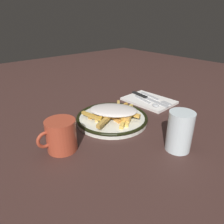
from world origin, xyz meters
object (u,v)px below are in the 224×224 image
object	(u,v)px
plate	(112,118)
spoon	(150,103)
fries_heap	(114,112)
knife	(146,98)
coffee_mug	(61,135)
water_glass	(180,131)
napkin	(149,101)
fork	(155,98)

from	to	relation	value
plate	spoon	size ratio (longest dim) A/B	1.66
plate	fries_heap	size ratio (longest dim) A/B	1.25
plate	knife	xyz separation A→B (m)	(-0.24, -0.05, 0.00)
plate	coffee_mug	distance (m)	0.22
spoon	water_glass	distance (m)	0.31
spoon	water_glass	size ratio (longest dim) A/B	1.33
plate	water_glass	size ratio (longest dim) A/B	2.21
plate	coffee_mug	size ratio (longest dim) A/B	2.26
plate	fries_heap	distance (m)	0.03
napkin	coffee_mug	xyz separation A→B (m)	(0.46, 0.07, 0.04)
plate	knife	distance (m)	0.25
water_glass	coffee_mug	distance (m)	0.33
fries_heap	water_glass	distance (m)	0.25
fries_heap	fork	world-z (taller)	fries_heap
fork	plate	bearing A→B (deg)	4.50
fries_heap	coffee_mug	distance (m)	0.22
plate	water_glass	world-z (taller)	water_glass
knife	water_glass	world-z (taller)	water_glass
fork	knife	bearing A→B (deg)	-51.55
spoon	water_glass	world-z (taller)	water_glass
plate	napkin	world-z (taller)	plate
water_glass	coffee_mug	world-z (taller)	water_glass
coffee_mug	napkin	bearing A→B (deg)	-171.26
fries_heap	napkin	size ratio (longest dim) A/B	0.98
napkin	fork	size ratio (longest dim) A/B	1.16
fries_heap	knife	size ratio (longest dim) A/B	0.96
fork	spoon	size ratio (longest dim) A/B	1.16
spoon	fries_heap	bearing A→B (deg)	1.27
fork	spoon	distance (m)	0.06
fries_heap	water_glass	size ratio (longest dim) A/B	1.76
fork	water_glass	size ratio (longest dim) A/B	1.55
fork	water_glass	world-z (taller)	water_glass
napkin	spoon	size ratio (longest dim) A/B	1.34
plate	spoon	world-z (taller)	plate
plate	fries_heap	bearing A→B (deg)	113.56
napkin	water_glass	size ratio (longest dim) A/B	1.79
fries_heap	spoon	distance (m)	0.21
fries_heap	napkin	world-z (taller)	fries_heap
knife	water_glass	size ratio (longest dim) A/B	1.84
plate	fork	bearing A→B (deg)	-175.50
spoon	water_glass	bearing A→B (deg)	54.15
fries_heap	spoon	world-z (taller)	fries_heap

